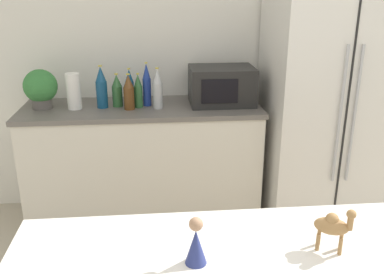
{
  "coord_description": "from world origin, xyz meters",
  "views": [
    {
      "loc": [
        -0.45,
        -0.72,
        1.79
      ],
      "look_at": [
        -0.25,
        1.43,
        1.02
      ],
      "focal_mm": 40.0,
      "sensor_mm": 36.0,
      "label": 1
    }
  ],
  "objects_px": {
    "microwave": "(222,86)",
    "back_bottle_5": "(129,93)",
    "back_bottle_0": "(101,88)",
    "wise_man_figurine_blue": "(196,244)",
    "potted_plant": "(41,88)",
    "camel_figurine": "(333,225)",
    "back_bottle_2": "(138,91)",
    "refrigerator": "(324,112)",
    "back_bottle_4": "(117,91)",
    "back_bottle_3": "(158,89)",
    "back_bottle_6": "(147,85)",
    "back_bottle_1": "(130,87)",
    "paper_towel_roll": "(74,91)"
  },
  "relations": [
    {
      "from": "camel_figurine",
      "to": "potted_plant",
      "type": "bearing_deg",
      "value": 125.49
    },
    {
      "from": "refrigerator",
      "to": "back_bottle_4",
      "type": "distance_m",
      "value": 1.57
    },
    {
      "from": "potted_plant",
      "to": "back_bottle_0",
      "type": "bearing_deg",
      "value": -3.47
    },
    {
      "from": "back_bottle_1",
      "to": "microwave",
      "type": "bearing_deg",
      "value": -4.77
    },
    {
      "from": "back_bottle_3",
      "to": "back_bottle_5",
      "type": "distance_m",
      "value": 0.21
    },
    {
      "from": "back_bottle_0",
      "to": "back_bottle_3",
      "type": "relative_size",
      "value": 1.04
    },
    {
      "from": "refrigerator",
      "to": "back_bottle_6",
      "type": "bearing_deg",
      "value": 175.5
    },
    {
      "from": "back_bottle_1",
      "to": "back_bottle_0",
      "type": "bearing_deg",
      "value": -156.46
    },
    {
      "from": "back_bottle_3",
      "to": "camel_figurine",
      "type": "height_order",
      "value": "back_bottle_3"
    },
    {
      "from": "refrigerator",
      "to": "wise_man_figurine_blue",
      "type": "relative_size",
      "value": 10.51
    },
    {
      "from": "microwave",
      "to": "back_bottle_0",
      "type": "bearing_deg",
      "value": -178.15
    },
    {
      "from": "back_bottle_2",
      "to": "back_bottle_5",
      "type": "xyz_separation_m",
      "value": [
        -0.07,
        -0.05,
        0.0
      ]
    },
    {
      "from": "refrigerator",
      "to": "back_bottle_0",
      "type": "relative_size",
      "value": 5.51
    },
    {
      "from": "back_bottle_2",
      "to": "back_bottle_3",
      "type": "bearing_deg",
      "value": -16.06
    },
    {
      "from": "paper_towel_roll",
      "to": "back_bottle_1",
      "type": "bearing_deg",
      "value": 13.99
    },
    {
      "from": "microwave",
      "to": "back_bottle_5",
      "type": "relative_size",
      "value": 1.83
    },
    {
      "from": "wise_man_figurine_blue",
      "to": "refrigerator",
      "type": "bearing_deg",
      "value": 57.89
    },
    {
      "from": "paper_towel_roll",
      "to": "back_bottle_1",
      "type": "relative_size",
      "value": 0.96
    },
    {
      "from": "potted_plant",
      "to": "camel_figurine",
      "type": "relative_size",
      "value": 1.76
    },
    {
      "from": "potted_plant",
      "to": "microwave",
      "type": "bearing_deg",
      "value": 0.1
    },
    {
      "from": "paper_towel_roll",
      "to": "back_bottle_1",
      "type": "distance_m",
      "value": 0.41
    },
    {
      "from": "back_bottle_3",
      "to": "paper_towel_roll",
      "type": "bearing_deg",
      "value": 175.9
    },
    {
      "from": "back_bottle_0",
      "to": "camel_figurine",
      "type": "bearing_deg",
      "value": -63.68
    },
    {
      "from": "back_bottle_0",
      "to": "back_bottle_3",
      "type": "height_order",
      "value": "back_bottle_0"
    },
    {
      "from": "back_bottle_0",
      "to": "back_bottle_4",
      "type": "bearing_deg",
      "value": 11.56
    },
    {
      "from": "back_bottle_0",
      "to": "back_bottle_5",
      "type": "height_order",
      "value": "back_bottle_0"
    },
    {
      "from": "refrigerator",
      "to": "paper_towel_roll",
      "type": "height_order",
      "value": "refrigerator"
    },
    {
      "from": "back_bottle_6",
      "to": "camel_figurine",
      "type": "relative_size",
      "value": 2.0
    },
    {
      "from": "microwave",
      "to": "back_bottle_5",
      "type": "height_order",
      "value": "microwave"
    },
    {
      "from": "potted_plant",
      "to": "back_bottle_2",
      "type": "bearing_deg",
      "value": -3.41
    },
    {
      "from": "potted_plant",
      "to": "camel_figurine",
      "type": "xyz_separation_m",
      "value": [
        1.39,
        -1.95,
        -0.04
      ]
    },
    {
      "from": "back_bottle_2",
      "to": "microwave",
      "type": "bearing_deg",
      "value": 4.04
    },
    {
      "from": "paper_towel_roll",
      "to": "back_bottle_0",
      "type": "distance_m",
      "value": 0.2
    },
    {
      "from": "potted_plant",
      "to": "wise_man_figurine_blue",
      "type": "xyz_separation_m",
      "value": [
        0.93,
        -1.98,
        -0.06
      ]
    },
    {
      "from": "back_bottle_1",
      "to": "potted_plant",
      "type": "bearing_deg",
      "value": -174.62
    },
    {
      "from": "back_bottle_0",
      "to": "back_bottle_6",
      "type": "distance_m",
      "value": 0.33
    },
    {
      "from": "back_bottle_2",
      "to": "refrigerator",
      "type": "bearing_deg",
      "value": -2.62
    },
    {
      "from": "potted_plant",
      "to": "back_bottle_3",
      "type": "xyz_separation_m",
      "value": [
        0.85,
        -0.08,
        -0.01
      ]
    },
    {
      "from": "refrigerator",
      "to": "back_bottle_1",
      "type": "relative_size",
      "value": 6.34
    },
    {
      "from": "paper_towel_roll",
      "to": "back_bottle_2",
      "type": "height_order",
      "value": "paper_towel_roll"
    },
    {
      "from": "back_bottle_4",
      "to": "back_bottle_5",
      "type": "relative_size",
      "value": 0.94
    },
    {
      "from": "back_bottle_2",
      "to": "back_bottle_4",
      "type": "height_order",
      "value": "back_bottle_2"
    },
    {
      "from": "back_bottle_4",
      "to": "back_bottle_3",
      "type": "bearing_deg",
      "value": -14.78
    },
    {
      "from": "back_bottle_6",
      "to": "wise_man_figurine_blue",
      "type": "bearing_deg",
      "value": -85.3
    },
    {
      "from": "back_bottle_2",
      "to": "back_bottle_6",
      "type": "height_order",
      "value": "back_bottle_6"
    },
    {
      "from": "back_bottle_4",
      "to": "back_bottle_5",
      "type": "xyz_separation_m",
      "value": [
        0.09,
        -0.09,
        0.01
      ]
    },
    {
      "from": "refrigerator",
      "to": "back_bottle_0",
      "type": "bearing_deg",
      "value": 177.27
    },
    {
      "from": "back_bottle_4",
      "to": "wise_man_figurine_blue",
      "type": "bearing_deg",
      "value": -79.03
    },
    {
      "from": "microwave",
      "to": "back_bottle_1",
      "type": "relative_size",
      "value": 1.76
    },
    {
      "from": "back_bottle_0",
      "to": "wise_man_figurine_blue",
      "type": "relative_size",
      "value": 1.91
    }
  ]
}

